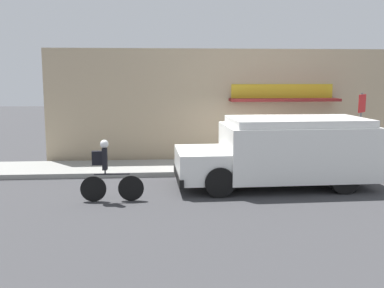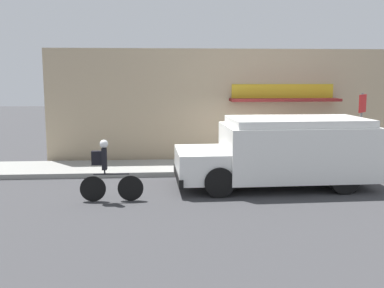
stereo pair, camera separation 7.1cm
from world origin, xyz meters
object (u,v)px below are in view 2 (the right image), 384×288
(cyclist, at_px, (107,172))
(trash_bin, at_px, (293,151))
(school_bus, at_px, (283,151))
(stop_sign_post, at_px, (361,118))

(cyclist, relative_size, trash_bin, 1.90)
(school_bus, height_order, stop_sign_post, stop_sign_post)
(stop_sign_post, bearing_deg, school_bus, -149.51)
(trash_bin, bearing_deg, school_bus, -112.94)
(cyclist, xyz_separation_m, stop_sign_post, (8.16, 3.12, 1.05))
(school_bus, relative_size, cyclist, 3.48)
(stop_sign_post, xyz_separation_m, trash_bin, (-2.11, 0.67, -1.24))
(cyclist, bearing_deg, stop_sign_post, 21.41)
(school_bus, height_order, trash_bin, school_bus)
(school_bus, distance_m, cyclist, 5.14)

